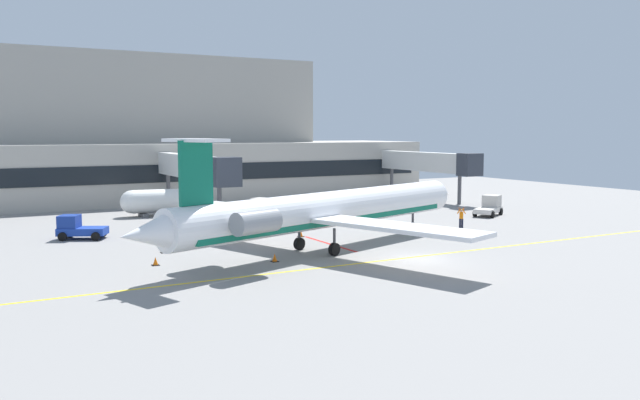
% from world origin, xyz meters
% --- Properties ---
extents(ground, '(120.00, 120.00, 0.11)m').
position_xyz_m(ground, '(-0.00, 0.00, -0.05)').
color(ground, gray).
extents(terminal_building, '(74.73, 16.70, 18.32)m').
position_xyz_m(terminal_building, '(-5.47, 48.94, 7.00)').
color(terminal_building, '#ADA89E').
rests_on(terminal_building, ground).
extents(jet_bridge_west, '(2.40, 20.87, 6.35)m').
position_xyz_m(jet_bridge_west, '(-6.18, 28.82, 4.97)').
color(jet_bridge_west, silver).
rests_on(jet_bridge_west, ground).
extents(jet_bridge_east, '(2.40, 18.10, 6.12)m').
position_xyz_m(jet_bridge_east, '(24.96, 30.23, 4.74)').
color(jet_bridge_east, silver).
rests_on(jet_bridge_east, ground).
extents(regional_jet, '(32.59, 26.32, 8.23)m').
position_xyz_m(regional_jet, '(-4.17, 5.71, 2.96)').
color(regional_jet, white).
rests_on(regional_jet, ground).
extents(baggage_tug, '(4.14, 3.37, 1.94)m').
position_xyz_m(baggage_tug, '(-18.92, 19.97, 0.90)').
color(baggage_tug, '#19389E').
rests_on(baggage_tug, ground).
extents(pushback_tractor, '(4.47, 3.57, 2.05)m').
position_xyz_m(pushback_tractor, '(20.76, 15.09, 0.95)').
color(pushback_tractor, silver).
rests_on(pushback_tractor, ground).
extents(belt_loader, '(3.30, 4.38, 2.20)m').
position_xyz_m(belt_loader, '(-1.85, 23.40, 1.00)').
color(belt_loader, silver).
rests_on(belt_loader, ground).
extents(fuel_tank, '(7.62, 3.14, 2.74)m').
position_xyz_m(fuel_tank, '(-9.28, 31.24, 1.52)').
color(fuel_tank, white).
rests_on(fuel_tank, ground).
extents(marshaller, '(0.80, 0.41, 1.88)m').
position_xyz_m(marshaller, '(12.20, 9.66, 0.95)').
color(marshaller, '#191E33').
rests_on(marshaller, ground).
extents(safety_cone_alpha, '(0.47, 0.47, 0.55)m').
position_xyz_m(safety_cone_alpha, '(-14.54, 10.67, 0.25)').
color(safety_cone_alpha, orange).
rests_on(safety_cone_alpha, ground).
extents(safety_cone_bravo, '(0.47, 0.47, 0.55)m').
position_xyz_m(safety_cone_bravo, '(-2.71, 12.23, 0.25)').
color(safety_cone_bravo, orange).
rests_on(safety_cone_bravo, ground).
extents(safety_cone_charlie, '(0.47, 0.47, 0.55)m').
position_xyz_m(safety_cone_charlie, '(-8.97, 3.92, 0.25)').
color(safety_cone_charlie, orange).
rests_on(safety_cone_charlie, ground).
extents(safety_cone_delta, '(0.47, 0.47, 0.55)m').
position_xyz_m(safety_cone_delta, '(-16.24, 6.58, 0.25)').
color(safety_cone_delta, orange).
rests_on(safety_cone_delta, ground).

